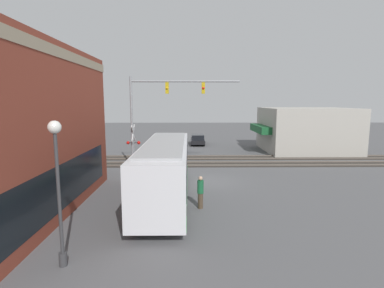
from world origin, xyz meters
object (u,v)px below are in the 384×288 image
at_px(city_bus, 165,167).
at_px(pedestrian_at_crossing, 146,161).
at_px(parked_car_black, 198,140).
at_px(pedestrian_near_bus, 200,192).
at_px(crossing_signal, 133,143).
at_px(streetlamp, 58,182).
at_px(parked_car_blue, 176,148).

xyz_separation_m(city_bus, pedestrian_at_crossing, (7.29, 2.24, -1.05)).
distance_m(parked_car_black, pedestrian_near_bus, 24.26).
bearing_deg(pedestrian_near_bus, pedestrian_at_crossing, 25.05).
distance_m(crossing_signal, parked_car_black, 16.00).
bearing_deg(parked_car_black, city_bus, 173.40).
relative_size(streetlamp, parked_car_black, 1.10).
relative_size(parked_car_black, pedestrian_near_bus, 2.62).
bearing_deg(city_bus, pedestrian_at_crossing, 17.04).
height_order(crossing_signal, streetlamp, streetlamp).
relative_size(crossing_signal, pedestrian_at_crossing, 2.32).
height_order(streetlamp, parked_car_black, streetlamp).
bearing_deg(pedestrian_at_crossing, parked_car_blue, -16.17).
bearing_deg(parked_car_blue, crossing_signal, 155.92).
bearing_deg(pedestrian_near_bus, crossing_signal, 29.21).
bearing_deg(parked_car_blue, streetlamp, 172.24).
height_order(parked_car_black, pedestrian_near_bus, pedestrian_near_bus).
distance_m(city_bus, parked_car_black, 22.65).
xyz_separation_m(streetlamp, parked_car_black, (29.93, -5.66, -2.41)).
xyz_separation_m(pedestrian_at_crossing, pedestrian_near_bus, (-9.08, -4.24, 0.08)).
bearing_deg(pedestrian_at_crossing, streetlamp, 176.79).
xyz_separation_m(city_bus, crossing_signal, (7.67, 3.28, 0.41)).
height_order(crossing_signal, pedestrian_at_crossing, crossing_signal).
distance_m(crossing_signal, pedestrian_near_bus, 10.92).
height_order(streetlamp, pedestrian_at_crossing, streetlamp).
bearing_deg(crossing_signal, streetlamp, -179.19).
bearing_deg(crossing_signal, parked_car_blue, -24.08).
bearing_deg(parked_car_black, parked_car_blue, 160.78).
bearing_deg(pedestrian_near_bus, parked_car_black, -1.40).
xyz_separation_m(crossing_signal, pedestrian_at_crossing, (-0.38, -1.04, -1.46)).
bearing_deg(pedestrian_at_crossing, city_bus, -162.96).
height_order(parked_car_blue, parked_car_black, parked_car_blue).
distance_m(crossing_signal, streetlamp, 15.16).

